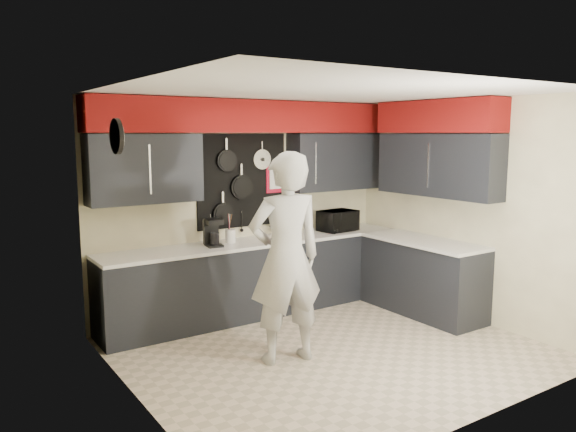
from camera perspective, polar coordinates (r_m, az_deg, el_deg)
ground at (r=5.93m, az=4.36°, el=-13.44°), size 4.00×4.00×0.00m
back_wall_assembly at (r=6.84m, az=-3.74°, el=6.77°), size 4.00×0.36×2.60m
right_wall_assembly at (r=6.98m, az=15.30°, el=5.97°), size 0.36×3.50×2.60m
left_wall_assembly at (r=4.64m, az=-15.36°, el=-2.72°), size 0.05×3.50×2.60m
base_cabinets at (r=6.93m, az=1.81°, el=-6.20°), size 3.95×2.20×0.92m
microwave at (r=7.44m, az=5.08°, el=-0.49°), size 0.53×0.39×0.27m
knife_block at (r=6.96m, az=-0.61°, el=-1.38°), size 0.10×0.10×0.20m
utensil_crock at (r=6.67m, az=-5.87°, el=-2.04°), size 0.12×0.12×0.16m
coffee_maker at (r=6.48m, az=-7.65°, el=-1.63°), size 0.20×0.23×0.32m
person at (r=5.38m, az=-0.24°, el=-4.31°), size 0.82×0.61×2.04m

